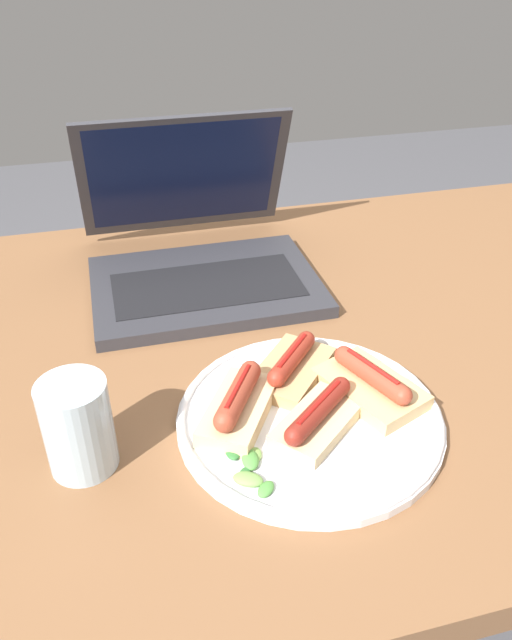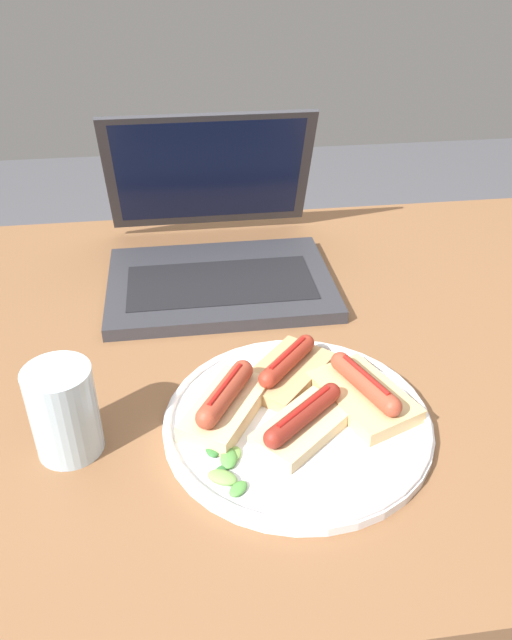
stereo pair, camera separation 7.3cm
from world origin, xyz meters
name	(u,v)px [view 2 (the right image)]	position (x,y,z in m)	size (l,w,h in m)	color
desk	(332,379)	(0.00, 0.00, 0.65)	(1.22, 0.81, 0.73)	brown
laptop	(217,250)	(-0.14, 0.18, 0.77)	(0.32, 0.32, 0.22)	#2D2D33
plate	(297,420)	(-0.08, -0.16, 0.74)	(0.28, 0.28, 0.02)	silver
sausage_toast_left	(303,422)	(-0.08, -0.18, 0.75)	(0.12, 0.11, 0.04)	#D6B784
sausage_toast_middle	(287,369)	(-0.08, -0.09, 0.75)	(0.12, 0.13, 0.04)	tan
sausage_toast_right	(364,392)	(-0.01, -0.15, 0.75)	(0.11, 0.14, 0.04)	tan
sausage_toast_extra	(226,403)	(-0.16, -0.15, 0.75)	(0.11, 0.13, 0.04)	#D6B784
salad_pile	(225,465)	(-0.17, -0.22, 0.74)	(0.04, 0.08, 0.01)	#709E4C
drinking_glass	(64,411)	(-0.32, -0.16, 0.78)	(0.07, 0.07, 0.10)	silver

